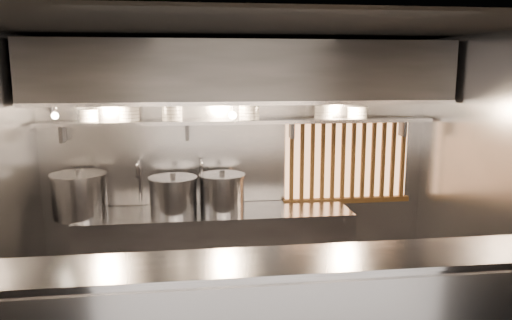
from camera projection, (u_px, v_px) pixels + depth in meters
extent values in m
plane|color=black|center=(256.00, 27.00, 4.15)|extent=(4.50, 4.50, 0.00)
plane|color=gray|center=(239.00, 161.00, 5.86)|extent=(4.50, 0.00, 4.50)
plane|color=gray|center=(493.00, 183.00, 4.69)|extent=(0.00, 3.00, 3.00)
cube|color=#97979C|center=(274.00, 262.00, 3.52)|extent=(4.50, 0.56, 0.03)
cube|color=#97979C|center=(217.00, 250.00, 5.63)|extent=(3.00, 0.70, 0.90)
cube|color=#97979C|center=(241.00, 121.00, 5.60)|extent=(4.40, 0.34, 0.04)
cube|color=#2D2D30|center=(243.00, 72.00, 5.29)|extent=(4.40, 0.80, 0.65)
cube|color=#97979C|center=(247.00, 104.00, 4.95)|extent=(4.40, 0.03, 0.04)
cube|color=#FFB072|center=(347.00, 160.00, 6.01)|extent=(1.50, 0.02, 0.92)
cube|color=brown|center=(349.00, 120.00, 5.88)|extent=(1.56, 0.06, 0.06)
cube|color=brown|center=(347.00, 200.00, 6.05)|extent=(1.56, 0.06, 0.06)
cube|color=brown|center=(292.00, 162.00, 5.87)|extent=(0.04, 0.04, 0.92)
cube|color=brown|center=(302.00, 162.00, 5.89)|extent=(0.04, 0.04, 0.92)
cube|color=brown|center=(312.00, 162.00, 5.91)|extent=(0.04, 0.04, 0.92)
cube|color=brown|center=(323.00, 161.00, 5.92)|extent=(0.04, 0.04, 0.92)
cube|color=brown|center=(333.00, 161.00, 5.94)|extent=(0.04, 0.04, 0.92)
cube|color=brown|center=(343.00, 161.00, 5.96)|extent=(0.04, 0.04, 0.92)
cube|color=brown|center=(353.00, 161.00, 5.97)|extent=(0.04, 0.04, 0.92)
cube|color=brown|center=(363.00, 160.00, 5.99)|extent=(0.04, 0.04, 0.92)
cube|color=brown|center=(373.00, 160.00, 6.01)|extent=(0.04, 0.04, 0.92)
cube|color=brown|center=(383.00, 160.00, 6.02)|extent=(0.04, 0.04, 0.92)
cube|color=brown|center=(393.00, 160.00, 6.04)|extent=(0.04, 0.04, 0.92)
cube|color=brown|center=(403.00, 159.00, 6.05)|extent=(0.05, 0.04, 0.92)
cylinder|color=silver|center=(140.00, 182.00, 5.70)|extent=(0.03, 0.03, 0.48)
sphere|color=silver|center=(139.00, 161.00, 5.66)|extent=(0.04, 0.04, 0.04)
cylinder|color=silver|center=(138.00, 163.00, 5.53)|extent=(0.03, 0.26, 0.03)
sphere|color=silver|center=(137.00, 165.00, 5.40)|extent=(0.04, 0.04, 0.04)
cylinder|color=silver|center=(137.00, 172.00, 5.41)|extent=(0.03, 0.03, 0.14)
cylinder|color=silver|center=(201.00, 180.00, 5.79)|extent=(0.03, 0.03, 0.48)
sphere|color=silver|center=(201.00, 160.00, 5.75)|extent=(0.04, 0.04, 0.04)
cylinder|color=silver|center=(201.00, 162.00, 5.62)|extent=(0.03, 0.26, 0.03)
sphere|color=silver|center=(202.00, 164.00, 5.49)|extent=(0.04, 0.04, 0.04)
cylinder|color=silver|center=(202.00, 170.00, 5.51)|extent=(0.03, 0.03, 0.14)
cone|color=#97979C|center=(52.00, 109.00, 4.86)|extent=(0.25, 0.27, 0.20)
sphere|color=#FFE0B2|center=(55.00, 116.00, 4.85)|extent=(0.07, 0.07, 0.07)
cylinder|color=#2D2D30|center=(54.00, 101.00, 4.94)|extent=(0.02, 0.22, 0.02)
cylinder|color=#2D2D30|center=(233.00, 108.00, 5.44)|extent=(0.01, 0.01, 0.12)
sphere|color=#FFE0B2|center=(233.00, 115.00, 5.45)|extent=(0.09, 0.09, 0.09)
cylinder|color=#97979C|center=(80.00, 197.00, 5.31)|extent=(0.70, 0.70, 0.44)
cylinder|color=#97979C|center=(78.00, 175.00, 5.27)|extent=(0.74, 0.74, 0.03)
cylinder|color=#2D2D30|center=(78.00, 172.00, 5.26)|extent=(0.06, 0.06, 0.04)
cylinder|color=#97979C|center=(222.00, 194.00, 5.55)|extent=(0.61, 0.61, 0.38)
cylinder|color=#97979C|center=(222.00, 176.00, 5.51)|extent=(0.65, 0.65, 0.03)
cylinder|color=#2D2D30|center=(222.00, 173.00, 5.50)|extent=(0.06, 0.06, 0.04)
cylinder|color=#97979C|center=(173.00, 196.00, 5.47)|extent=(0.52, 0.52, 0.37)
cylinder|color=#97979C|center=(173.00, 178.00, 5.43)|extent=(0.55, 0.55, 0.03)
cylinder|color=#2D2D30|center=(173.00, 175.00, 5.42)|extent=(0.06, 0.06, 0.04)
cylinder|color=silver|center=(89.00, 120.00, 5.38)|extent=(0.20, 0.20, 0.03)
cylinder|color=silver|center=(89.00, 116.00, 5.37)|extent=(0.20, 0.20, 0.03)
cylinder|color=silver|center=(89.00, 113.00, 5.36)|extent=(0.20, 0.20, 0.03)
cylinder|color=silver|center=(88.00, 110.00, 5.36)|extent=(0.21, 0.21, 0.01)
cylinder|color=silver|center=(130.00, 119.00, 5.43)|extent=(0.22, 0.22, 0.03)
cylinder|color=silver|center=(129.00, 116.00, 5.43)|extent=(0.22, 0.22, 0.03)
cylinder|color=silver|center=(129.00, 112.00, 5.42)|extent=(0.22, 0.22, 0.03)
cylinder|color=silver|center=(129.00, 109.00, 5.41)|extent=(0.22, 0.22, 0.03)
cylinder|color=silver|center=(129.00, 106.00, 5.41)|extent=(0.24, 0.24, 0.01)
cylinder|color=silver|center=(172.00, 119.00, 5.49)|extent=(0.22, 0.22, 0.03)
cylinder|color=silver|center=(172.00, 115.00, 5.49)|extent=(0.22, 0.22, 0.03)
cylinder|color=silver|center=(172.00, 112.00, 5.48)|extent=(0.22, 0.22, 0.03)
cylinder|color=silver|center=(172.00, 108.00, 5.47)|extent=(0.22, 0.22, 0.03)
cylinder|color=silver|center=(172.00, 106.00, 5.47)|extent=(0.24, 0.24, 0.01)
cylinder|color=silver|center=(249.00, 118.00, 5.60)|extent=(0.23, 0.23, 0.03)
cylinder|color=silver|center=(249.00, 114.00, 5.60)|extent=(0.23, 0.23, 0.03)
cylinder|color=silver|center=(249.00, 111.00, 5.59)|extent=(0.23, 0.23, 0.03)
cylinder|color=silver|center=(249.00, 108.00, 5.58)|extent=(0.23, 0.23, 0.03)
cylinder|color=silver|center=(249.00, 105.00, 5.58)|extent=(0.25, 0.25, 0.01)
cylinder|color=silver|center=(324.00, 117.00, 5.72)|extent=(0.21, 0.21, 0.03)
cylinder|color=silver|center=(324.00, 113.00, 5.71)|extent=(0.21, 0.21, 0.03)
cylinder|color=silver|center=(324.00, 110.00, 5.70)|extent=(0.21, 0.21, 0.03)
cylinder|color=silver|center=(324.00, 107.00, 5.70)|extent=(0.21, 0.21, 0.03)
cylinder|color=silver|center=(324.00, 104.00, 5.69)|extent=(0.22, 0.22, 0.01)
cylinder|color=silver|center=(357.00, 116.00, 5.77)|extent=(0.23, 0.23, 0.03)
cylinder|color=silver|center=(358.00, 113.00, 5.76)|extent=(0.23, 0.23, 0.03)
cylinder|color=silver|center=(358.00, 110.00, 5.76)|extent=(0.23, 0.23, 0.03)
cylinder|color=silver|center=(358.00, 107.00, 5.75)|extent=(0.24, 0.24, 0.01)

